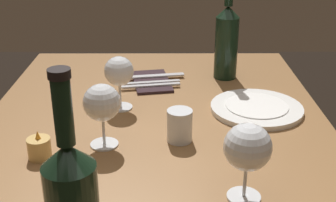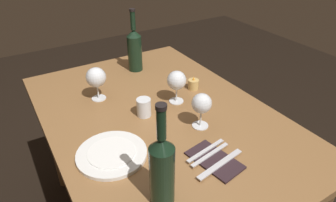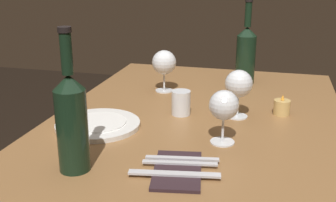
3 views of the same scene
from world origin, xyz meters
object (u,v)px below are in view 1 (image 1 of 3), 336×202
dinner_plate (257,108)px  fork_outer (151,85)px  wine_glass_left (248,149)px  fork_inner (151,82)px  wine_bottle_second (227,40)px  votive_candle (39,149)px  wine_glass_right (119,72)px  wine_glass_centre (102,104)px  table_knife (152,76)px  folded_napkin (151,81)px  water_tumbler (180,127)px

dinner_plate → fork_outer: size_ratio=1.39×
wine_glass_left → fork_inner: (0.58, 0.20, -0.10)m
fork_outer → wine_bottle_second: bearing=-67.4°
votive_candle → fork_outer: 0.47m
wine_bottle_second → wine_glass_right: bearing=127.1°
wine_glass_centre → fork_outer: (0.35, -0.10, -0.09)m
votive_candle → table_knife: bearing=-25.6°
fork_inner → folded_napkin: bearing=0.0°
water_tumbler → table_knife: size_ratio=0.37×
wine_glass_left → wine_bottle_second: 0.66m
water_tumbler → fork_inner: bearing=12.6°
wine_glass_right → wine_bottle_second: size_ratio=0.44×
fork_inner → wine_glass_left: bearing=-161.3°
votive_candle → fork_outer: votive_candle is taller
wine_glass_right → wine_glass_left: bearing=-146.4°
dinner_plate → table_knife: dinner_plate is taller
votive_candle → table_knife: votive_candle is taller
fork_inner → dinner_plate: bearing=-122.4°
wine_glass_left → water_tumbler: size_ratio=2.00×
wine_glass_centre → folded_napkin: size_ratio=0.74×
wine_glass_left → table_knife: (0.64, 0.20, -0.10)m
water_tumbler → dinner_plate: (0.17, -0.21, -0.03)m
votive_candle → wine_glass_right: bearing=-30.0°
wine_bottle_second → table_knife: 0.26m
folded_napkin → table_knife: 0.03m
wine_glass_centre → table_knife: 0.45m
wine_glass_centre → wine_bottle_second: bearing=-36.7°
wine_glass_centre → table_knife: (0.43, -0.10, -0.09)m
fork_outer → table_knife: same height
folded_napkin → fork_inner: fork_inner is taller
wine_bottle_second → dinner_plate: bearing=-167.7°
dinner_plate → wine_glass_left: bearing=166.4°
votive_candle → fork_inner: bearing=-28.4°
fork_inner → table_knife: same height
wine_glass_right → fork_outer: bearing=-29.5°
dinner_plate → fork_outer: dinner_plate is taller
wine_glass_left → fork_inner: bearing=18.7°
wine_bottle_second → votive_candle: size_ratio=5.01×
dinner_plate → fork_inner: dinner_plate is taller
wine_glass_centre → wine_bottle_second: wine_bottle_second is taller
wine_glass_left → water_tumbler: (0.23, 0.12, -0.07)m
wine_glass_right → water_tumbler: (-0.19, -0.16, -0.07)m
wine_bottle_second → wine_glass_left: bearing=176.5°
wine_glass_left → wine_bottle_second: (0.66, -0.04, 0.02)m
wine_glass_left → folded_napkin: (0.61, 0.20, -0.10)m
wine_glass_left → wine_glass_right: 0.50m
wine_glass_left → table_knife: wine_glass_left is taller
table_knife → folded_napkin: bearing=180.0°
dinner_plate → fork_outer: (0.16, 0.29, 0.00)m
water_tumbler → table_knife: 0.42m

